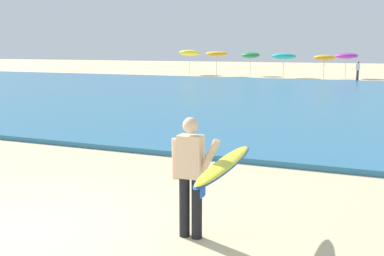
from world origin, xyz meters
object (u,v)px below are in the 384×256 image
(beach_umbrella_5, at_px, (346,56))
(beachgoer_near_row_left, at_px, (358,70))
(beach_umbrella_0, at_px, (190,53))
(beach_umbrella_4, at_px, (324,58))
(beach_umbrella_1, at_px, (217,54))
(surfer_with_board, at_px, (206,169))
(beach_umbrella_2, at_px, (250,55))
(beach_umbrella_3, at_px, (284,56))

(beach_umbrella_5, distance_m, beachgoer_near_row_left, 3.05)
(beach_umbrella_0, relative_size, beach_umbrella_4, 1.19)
(beach_umbrella_1, xyz_separation_m, beachgoer_near_row_left, (12.70, -0.99, -1.27))
(beach_umbrella_0, height_order, beach_umbrella_1, beach_umbrella_0)
(beach_umbrella_0, relative_size, beach_umbrella_5, 1.13)
(beach_umbrella_5, xyz_separation_m, beachgoer_near_row_left, (1.13, -2.60, -1.13))
(surfer_with_board, distance_m, beach_umbrella_1, 37.13)
(beach_umbrella_0, relative_size, beach_umbrella_2, 1.11)
(surfer_with_board, bearing_deg, beach_umbrella_2, 104.00)
(beach_umbrella_4, height_order, beach_umbrella_5, beach_umbrella_5)
(beach_umbrella_0, distance_m, beach_umbrella_1, 3.71)
(beachgoer_near_row_left, bearing_deg, beach_umbrella_3, 170.10)
(beach_umbrella_2, bearing_deg, surfer_with_board, -76.00)
(beach_umbrella_0, distance_m, beach_umbrella_5, 14.96)
(beach_umbrella_1, bearing_deg, beach_umbrella_2, 35.04)
(beach_umbrella_1, xyz_separation_m, beach_umbrella_4, (9.91, -0.28, -0.29))
(beach_umbrella_1, bearing_deg, beach_umbrella_0, 156.04)
(beach_umbrella_2, bearing_deg, beach_umbrella_3, -27.20)
(beach_umbrella_3, bearing_deg, surfer_with_board, -80.83)
(beach_umbrella_0, bearing_deg, beach_umbrella_1, -23.96)
(beach_umbrella_0, xyz_separation_m, beach_umbrella_5, (14.96, 0.10, -0.19))
(beach_umbrella_2, relative_size, beach_umbrella_4, 1.07)
(beach_umbrella_3, xyz_separation_m, beachgoer_near_row_left, (6.37, -1.11, -1.08))
(surfer_with_board, distance_m, beach_umbrella_4, 34.91)
(surfer_with_board, bearing_deg, beach_umbrella_4, 93.47)
(surfer_with_board, distance_m, beach_umbrella_3, 35.71)
(beach_umbrella_4, xyz_separation_m, beachgoer_near_row_left, (2.79, -0.71, -0.98))
(beach_umbrella_5, height_order, beachgoer_near_row_left, beach_umbrella_5)
(beach_umbrella_5, bearing_deg, beach_umbrella_4, -131.36)
(surfer_with_board, height_order, beach_umbrella_5, beach_umbrella_5)
(beach_umbrella_0, distance_m, beach_umbrella_3, 9.82)
(beach_umbrella_2, bearing_deg, beach_umbrella_0, -175.89)
(beach_umbrella_4, distance_m, beachgoer_near_row_left, 3.04)
(beachgoer_near_row_left, bearing_deg, surfer_with_board, -91.14)
(surfer_with_board, relative_size, beachgoer_near_row_left, 1.48)
(beach_umbrella_4, relative_size, beach_umbrella_5, 0.95)
(beach_umbrella_3, bearing_deg, beach_umbrella_5, 15.83)
(beach_umbrella_0, bearing_deg, beach_umbrella_5, 0.39)
(beach_umbrella_1, height_order, beach_umbrella_3, beach_umbrella_1)
(beach_umbrella_2, distance_m, beach_umbrella_5, 8.80)
(surfer_with_board, relative_size, beach_umbrella_4, 1.09)
(beach_umbrella_3, xyz_separation_m, beach_umbrella_4, (3.58, -0.40, -0.10))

